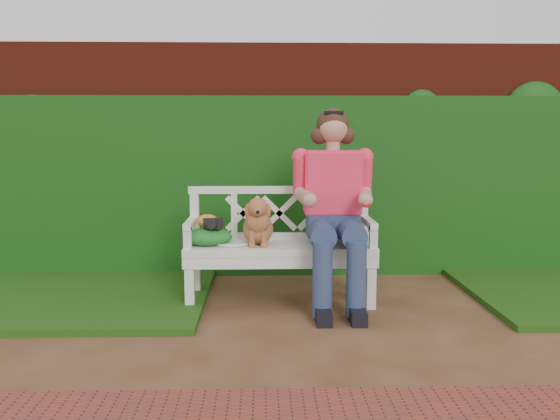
{
  "coord_description": "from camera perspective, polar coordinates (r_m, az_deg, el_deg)",
  "views": [
    {
      "loc": [
        -0.63,
        -3.95,
        1.36
      ],
      "look_at": [
        -0.5,
        0.71,
        0.75
      ],
      "focal_mm": 38.0,
      "sensor_mm": 36.0,
      "label": 1
    }
  ],
  "objects": [
    {
      "name": "brick_wall",
      "position": [
        5.89,
        4.58,
        4.9
      ],
      "size": [
        10.0,
        0.3,
        2.2
      ],
      "primitive_type": "cube",
      "color": "#611A0E",
      "rests_on": "ground"
    },
    {
      "name": "dog",
      "position": [
        4.66,
        -2.13,
        -1.0
      ],
      "size": [
        0.37,
        0.42,
        0.39
      ],
      "primitive_type": null,
      "rotation": [
        0.0,
        0.0,
        -0.36
      ],
      "color": "brown",
      "rests_on": "garden_bench"
    },
    {
      "name": "camera_item",
      "position": [
        4.68,
        -6.46,
        -1.25
      ],
      "size": [
        0.15,
        0.13,
        0.09
      ],
      "primitive_type": "cube",
      "rotation": [
        0.0,
        0.0,
        -0.36
      ],
      "color": "black",
      "rests_on": "green_bag"
    },
    {
      "name": "tennis_racket",
      "position": [
        4.7,
        -4.89,
        -3.21
      ],
      "size": [
        0.59,
        0.42,
        0.03
      ],
      "primitive_type": null,
      "rotation": [
        0.0,
        0.0,
        -0.4
      ],
      "color": "white",
      "rests_on": "garden_bench"
    },
    {
      "name": "seated_woman",
      "position": [
        4.7,
        5.12,
        0.58
      ],
      "size": [
        0.97,
        1.09,
        1.6
      ],
      "primitive_type": null,
      "rotation": [
        0.0,
        0.0,
        -0.4
      ],
      "color": "#D23936",
      "rests_on": "ground"
    },
    {
      "name": "garden_bench",
      "position": [
        4.79,
        0.0,
        -6.06
      ],
      "size": [
        1.62,
        0.72,
        0.48
      ],
      "primitive_type": null,
      "rotation": [
        0.0,
        0.0,
        0.07
      ],
      "color": "white",
      "rests_on": "ground"
    },
    {
      "name": "ivy_hedge",
      "position": [
        5.69,
        4.79,
        2.29
      ],
      "size": [
        10.0,
        0.18,
        1.7
      ],
      "primitive_type": "cube",
      "color": "#1A5012",
      "rests_on": "ground"
    },
    {
      "name": "ground",
      "position": [
        4.23,
        7.23,
        -11.37
      ],
      "size": [
        60.0,
        60.0,
        0.0
      ],
      "primitive_type": "plane",
      "color": "#4D2C17"
    },
    {
      "name": "green_bag",
      "position": [
        4.71,
        -6.98,
        -2.54
      ],
      "size": [
        0.47,
        0.42,
        0.13
      ],
      "primitive_type": null,
      "rotation": [
        0.0,
        0.0,
        0.35
      ],
      "color": "green",
      "rests_on": "garden_bench"
    },
    {
      "name": "grass_left",
      "position": [
        5.33,
        -21.09,
        -7.55
      ],
      "size": [
        2.6,
        2.0,
        0.05
      ],
      "primitive_type": "cube",
      "color": "#15420E",
      "rests_on": "ground"
    },
    {
      "name": "baseball_glove",
      "position": [
        4.71,
        -6.99,
        -1.05
      ],
      "size": [
        0.19,
        0.15,
        0.11
      ],
      "primitive_type": "ellipsoid",
      "rotation": [
        0.0,
        0.0,
        0.16
      ],
      "color": "orange",
      "rests_on": "green_bag"
    }
  ]
}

